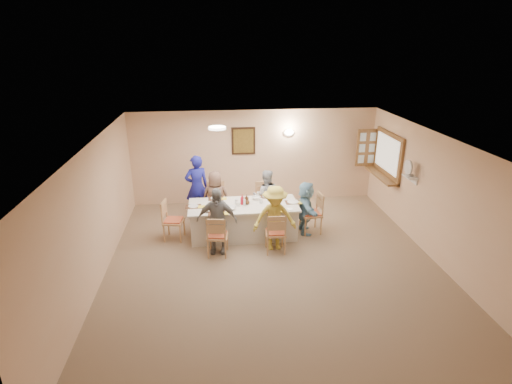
{
  "coord_description": "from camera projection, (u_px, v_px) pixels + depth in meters",
  "views": [
    {
      "loc": [
        -1.11,
        -6.73,
        4.19
      ],
      "look_at": [
        -0.2,
        1.4,
        1.05
      ],
      "focal_mm": 28.0,
      "sensor_mm": 36.0,
      "label": 1
    }
  ],
  "objects": [
    {
      "name": "chair_back_right",
      "position": [
        265.0,
        202.0,
        9.76
      ],
      "size": [
        0.49,
        0.49,
        0.94
      ],
      "primitive_type": null,
      "rotation": [
        0.0,
        0.0,
        0.08
      ],
      "color": "tan",
      "rests_on": "ground"
    },
    {
      "name": "napkin_br",
      "position": [
        275.0,
        197.0,
        9.27
      ],
      "size": [
        0.13,
        0.13,
        0.01
      ],
      "primitive_type": "cube",
      "color": "yellow",
      "rests_on": "dining_table"
    },
    {
      "name": "dining_table",
      "position": [
        244.0,
        220.0,
        8.99
      ],
      "size": [
        2.42,
        1.02,
        0.76
      ],
      "primitive_type": "cube",
      "color": "silver",
      "rests_on": "ground"
    },
    {
      "name": "room_walls",
      "position": [
        275.0,
        195.0,
        7.32
      ],
      "size": [
        7.0,
        7.0,
        7.0
      ],
      "color": "beige",
      "rests_on": "ground"
    },
    {
      "name": "napkin_le",
      "position": [
        202.0,
        207.0,
        8.7
      ],
      "size": [
        0.15,
        0.15,
        0.01
      ],
      "primitive_type": "cube",
      "color": "yellow",
      "rests_on": "dining_table"
    },
    {
      "name": "placemat_fr",
      "position": [
        273.0,
        211.0,
        8.52
      ],
      "size": [
        0.33,
        0.25,
        0.01
      ],
      "primitive_type": "cube",
      "color": "#472B19",
      "rests_on": "dining_table"
    },
    {
      "name": "chair_right_end",
      "position": [
        311.0,
        213.0,
        9.11
      ],
      "size": [
        0.5,
        0.5,
        0.95
      ],
      "primitive_type": null,
      "rotation": [
        0.0,
        0.0,
        -1.47
      ],
      "color": "tan",
      "rests_on": "ground"
    },
    {
      "name": "shutter_door",
      "position": [
        367.0,
        148.0,
        10.56
      ],
      "size": [
        0.55,
        0.04,
        1.0
      ],
      "primitive_type": "cube",
      "color": "olive",
      "rests_on": "room_walls"
    },
    {
      "name": "placemat_re",
      "position": [
        293.0,
        202.0,
        8.97
      ],
      "size": [
        0.34,
        0.25,
        0.01
      ],
      "primitive_type": "cube",
      "color": "#472B19",
      "rests_on": "dining_table"
    },
    {
      "name": "placemat_fl",
      "position": [
        217.0,
        213.0,
        8.4
      ],
      "size": [
        0.36,
        0.27,
        0.01
      ],
      "primitive_type": "cube",
      "color": "#472B19",
      "rests_on": "dining_table"
    },
    {
      "name": "placemat_le",
      "position": [
        193.0,
        207.0,
        8.73
      ],
      "size": [
        0.34,
        0.26,
        0.01
      ],
      "primitive_type": "cube",
      "color": "#472B19",
      "rests_on": "dining_table"
    },
    {
      "name": "chair_front_right",
      "position": [
        275.0,
        232.0,
        8.28
      ],
      "size": [
        0.45,
        0.45,
        0.9
      ],
      "primitive_type": null,
      "rotation": [
        0.0,
        0.0,
        3.1
      ],
      "color": "tan",
      "rests_on": "ground"
    },
    {
      "name": "teacup_b",
      "position": [
        258.0,
        193.0,
        9.38
      ],
      "size": [
        0.11,
        0.11,
        0.08
      ],
      "primitive_type": "imported",
      "rotation": [
        0.0,
        0.0,
        0.2
      ],
      "color": "white",
      "rests_on": "dining_table"
    },
    {
      "name": "serving_hatch",
      "position": [
        388.0,
        155.0,
        9.88
      ],
      "size": [
        0.06,
        1.5,
        1.15
      ],
      "primitive_type": "cube",
      "color": "olive",
      "rests_on": "room_walls"
    },
    {
      "name": "plate_re",
      "position": [
        293.0,
        202.0,
        8.96
      ],
      "size": [
        0.26,
        0.26,
        0.02
      ],
      "primitive_type": "cylinder",
      "color": "white",
      "rests_on": "dining_table"
    },
    {
      "name": "condiment_malt",
      "position": [
        247.0,
        201.0,
        8.83
      ],
      "size": [
        0.16,
        0.16,
        0.14
      ],
      "primitive_type": "imported",
      "rotation": [
        0.0,
        0.0,
        0.22
      ],
      "color": "#442612",
      "rests_on": "dining_table"
    },
    {
      "name": "wall_picture",
      "position": [
        243.0,
        141.0,
        10.43
      ],
      "size": [
        0.62,
        0.05,
        0.72
      ],
      "color": "black",
      "rests_on": "room_walls"
    },
    {
      "name": "placemat_br",
      "position": [
        267.0,
        196.0,
        9.3
      ],
      "size": [
        0.35,
        0.26,
        0.01
      ],
      "primitive_type": "cube",
      "color": "#472B19",
      "rests_on": "dining_table"
    },
    {
      "name": "napkin_fl",
      "position": [
        225.0,
        214.0,
        8.37
      ],
      "size": [
        0.14,
        0.14,
        0.01
      ],
      "primitive_type": "cube",
      "color": "yellow",
      "rests_on": "dining_table"
    },
    {
      "name": "plate_fr",
      "position": [
        273.0,
        210.0,
        8.52
      ],
      "size": [
        0.25,
        0.25,
        0.02
      ],
      "primitive_type": "cylinder",
      "color": "white",
      "rests_on": "dining_table"
    },
    {
      "name": "chair_left_end",
      "position": [
        174.0,
        220.0,
        8.8
      ],
      "size": [
        0.51,
        0.51,
        0.91
      ],
      "primitive_type": null,
      "rotation": [
        0.0,
        0.0,
        1.39
      ],
      "color": "tan",
      "rests_on": "ground"
    },
    {
      "name": "diner_front_right",
      "position": [
        275.0,
        218.0,
        8.3
      ],
      "size": [
        0.94,
        0.58,
        1.41
      ],
      "primitive_type": "imported",
      "rotation": [
        0.0,
        0.0,
        0.03
      ],
      "color": "gold",
      "rests_on": "ground"
    },
    {
      "name": "desk_fan",
      "position": [
        410.0,
        170.0,
        8.6
      ],
      "size": [
        0.3,
        0.3,
        0.28
      ],
      "primitive_type": null,
      "color": "#A5A5A8",
      "rests_on": "fan_shelf"
    },
    {
      "name": "diner_right_end",
      "position": [
        306.0,
        208.0,
        9.05
      ],
      "size": [
        1.19,
        0.52,
        1.23
      ],
      "primitive_type": "imported",
      "rotation": [
        0.0,
        0.0,
        1.5
      ],
      "color": "#80B5D1",
      "rests_on": "ground"
    },
    {
      "name": "drinking_glass",
      "position": [
        236.0,
        202.0,
        8.86
      ],
      "size": [
        0.07,
        0.07,
        0.1
      ],
      "primitive_type": "cylinder",
      "color": "silver",
      "rests_on": "dining_table"
    },
    {
      "name": "chair_back_left",
      "position": [
        216.0,
        203.0,
        9.63
      ],
      "size": [
        0.48,
        0.48,
        0.98
      ],
      "primitive_type": null,
      "rotation": [
        0.0,
        0.0,
        -0.03
      ],
      "color": "tan",
      "rests_on": "ground"
    },
    {
      "name": "chair_front_left",
      "position": [
        217.0,
        235.0,
        8.16
      ],
      "size": [
        0.49,
        0.49,
        0.9
      ],
      "primitive_type": null,
      "rotation": [
        0.0,
        0.0,
        3.0
      ],
      "color": "tan",
      "rests_on": "ground"
    },
    {
      "name": "placemat_bl",
      "position": [
        216.0,
        198.0,
        9.18
      ],
      "size": [
        0.35,
        0.26,
        0.01
      ],
      "primitive_type": "cube",
      "color": "#472B19",
      "rests_on": "dining_table"
    },
    {
      "name": "plate_fl",
      "position": [
        217.0,
        213.0,
        8.39
      ],
      "size": [
        0.25,
        0.25,
        0.02
      ],
      "primitive_type": "cylinder",
      "color": "white",
      "rests_on": "dining_table"
    },
    {
      "name": "diner_back_right",
      "position": [
        266.0,
        196.0,
        9.58
      ],
      "size": [
        0.73,
        0.61,
        1.32
      ],
      "primitive_type": "imported",
      "rotation": [
        0.0,
        0.0,
        3.05
      ],
      "color": "#A4A9B1",
      "rests_on": "ground"
    },
    {
      "name": "diner_back_left",
      "position": [
        216.0,
        198.0,
        9.45
      ],
      "size": [
        0.72,
        0.53,
        1.33
      ],
      "primitive_type": "imported",
      "rotation": [
        0.0,
        0.0,
        3.06
      ],
      "color": "brown",
      "rests_on": "ground"
    },
    {
      "name": "ceiling_light",
      "position": [
        217.0,
        128.0,
        8.26
      ],
      "size": [
        0.36,
        0.36,
        0.05
      ],
      "primitive_type": "cylinder",
      "color": "white",
      "rests_on": "room_walls"
    },
    {
      "name": "bowl_b",
      "position": [
        256.0,
        198.0,
        9.13
      ],
      "size": [
        0.33,
        0.33,
        0.06
      ],
      "primitive_type": "imported",
      "rotation": [
        0.0,
        0.0,
        -0.31
      ],
      "color": "white",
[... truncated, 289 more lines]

